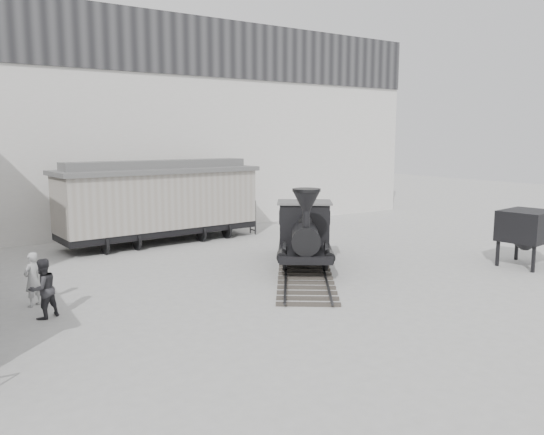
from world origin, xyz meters
TOP-DOWN VIEW (x-y plane):
  - ground at (0.00, 0.00)m, footprint 90.00×90.00m
  - north_wall at (0.00, 14.98)m, footprint 34.00×2.51m
  - locomotive at (2.30, 3.80)m, footprint 6.45×8.22m
  - boxcar at (-0.56, 11.24)m, footprint 9.52×3.69m
  - visitor_a at (-7.08, 4.10)m, footprint 0.69×0.65m
  - visitor_b at (-7.01, 2.82)m, footprint 0.98×0.90m
  - coal_hopper at (9.45, -0.57)m, footprint 2.16×1.87m

SIDE VIEW (x-z plane):
  - ground at x=0.00m, z-range 0.00..0.00m
  - visitor_a at x=-7.08m, z-range 0.00..1.58m
  - visitor_b at x=-7.01m, z-range 0.00..1.63m
  - locomotive at x=2.30m, z-range -0.40..2.66m
  - coal_hopper at x=9.45m, z-range 0.32..2.44m
  - boxcar at x=-0.56m, z-range 0.09..3.90m
  - north_wall at x=0.00m, z-range 0.05..11.05m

